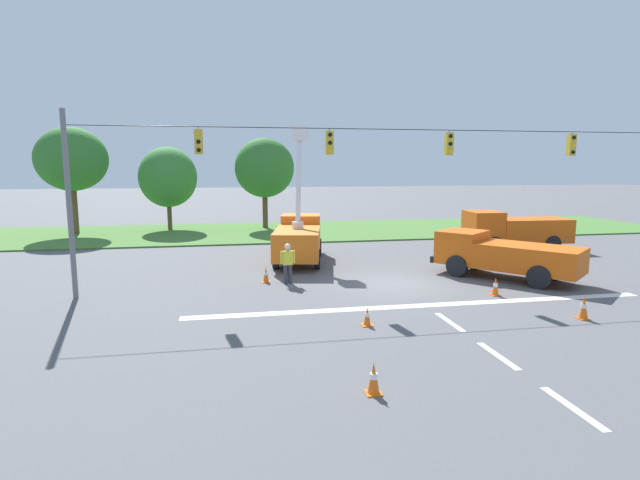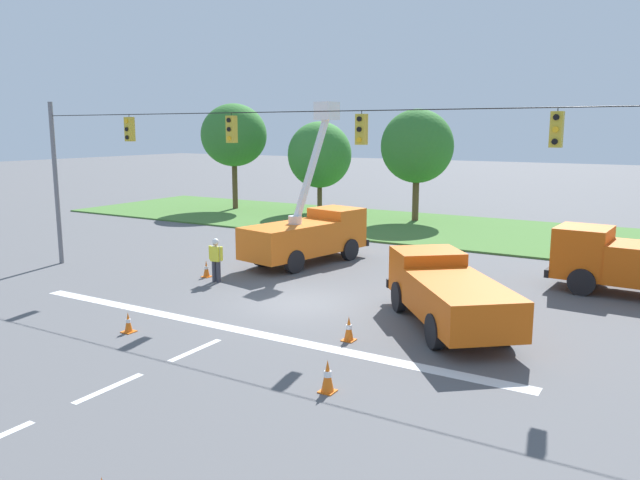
% 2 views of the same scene
% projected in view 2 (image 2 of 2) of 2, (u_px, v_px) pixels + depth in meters
% --- Properties ---
extents(ground_plane, '(200.00, 200.00, 0.00)m').
position_uv_depth(ground_plane, '(302.00, 303.00, 21.87)').
color(ground_plane, '#565659').
extents(grass_verge, '(56.00, 12.00, 0.10)m').
position_uv_depth(grass_verge, '(464.00, 231.00, 37.06)').
color(grass_verge, '#477533').
rests_on(grass_verge, ground).
extents(lane_markings, '(17.60, 15.25, 0.01)m').
position_uv_depth(lane_markings, '(208.00, 344.00, 17.68)').
color(lane_markings, silver).
rests_on(lane_markings, ground).
extents(signal_gantry, '(26.20, 0.33, 7.20)m').
position_uv_depth(signal_gantry, '(300.00, 172.00, 21.09)').
color(signal_gantry, slate).
rests_on(signal_gantry, ground).
extents(tree_far_west, '(5.07, 4.54, 7.88)m').
position_uv_depth(tree_far_west, '(234.00, 135.00, 46.20)').
color(tree_far_west, brown).
rests_on(tree_far_west, ground).
extents(tree_west, '(4.47, 4.76, 6.56)m').
position_uv_depth(tree_west, '(320.00, 155.00, 44.41)').
color(tree_west, brown).
rests_on(tree_west, ground).
extents(tree_centre, '(4.75, 4.27, 7.30)m').
position_uv_depth(tree_centre, '(417.00, 146.00, 40.17)').
color(tree_centre, brown).
rests_on(tree_centre, ground).
extents(utility_truck_bucket_lift, '(3.49, 6.72, 7.24)m').
position_uv_depth(utility_truck_bucket_lift, '(308.00, 232.00, 28.28)').
color(utility_truck_bucket_lift, orange).
rests_on(utility_truck_bucket_lift, ground).
extents(utility_truck_support_near, '(5.81, 6.37, 2.02)m').
position_uv_depth(utility_truck_support_near, '(447.00, 291.00, 19.21)').
color(utility_truck_support_near, '#D6560F').
rests_on(utility_truck_support_near, ground).
extents(utility_truck_support_far, '(6.50, 2.63, 2.39)m').
position_uv_depth(utility_truck_support_far, '(640.00, 262.00, 22.62)').
color(utility_truck_support_far, '#D6560F').
rests_on(utility_truck_support_far, ground).
extents(road_worker, '(0.65, 0.28, 1.77)m').
position_uv_depth(road_worker, '(216.00, 257.00, 24.75)').
color(road_worker, '#383842').
rests_on(road_worker, ground).
extents(traffic_cone_foreground_left, '(0.36, 0.36, 0.69)m').
position_uv_depth(traffic_cone_foreground_left, '(206.00, 269.00, 25.71)').
color(traffic_cone_foreground_left, orange).
rests_on(traffic_cone_foreground_left, ground).
extents(traffic_cone_foreground_right, '(0.36, 0.36, 0.62)m').
position_uv_depth(traffic_cone_foreground_right, '(128.00, 323.00, 18.72)').
color(traffic_cone_foreground_right, orange).
rests_on(traffic_cone_foreground_right, ground).
extents(traffic_cone_mid_left, '(0.36, 0.36, 0.73)m').
position_uv_depth(traffic_cone_mid_left, '(349.00, 329.00, 17.95)').
color(traffic_cone_mid_left, orange).
rests_on(traffic_cone_mid_left, ground).
extents(traffic_cone_mid_right, '(0.36, 0.36, 0.79)m').
position_uv_depth(traffic_cone_mid_right, '(328.00, 376.00, 14.43)').
color(traffic_cone_mid_right, orange).
rests_on(traffic_cone_mid_right, ground).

